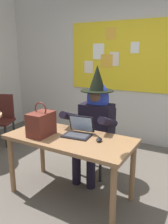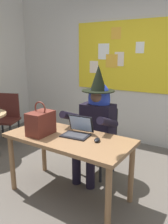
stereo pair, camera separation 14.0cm
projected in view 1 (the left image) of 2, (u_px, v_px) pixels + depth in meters
name	position (u px, v px, depth m)	size (l,w,h in m)	color
ground_plane	(75.00, 200.00, 2.56)	(24.00, 24.00, 0.00)	#5B544C
wall_back_bulletin	(134.00, 62.00, 3.95)	(5.42, 2.19, 2.87)	beige
desk_main	(70.00, 145.00, 2.49)	(1.42, 0.71, 0.72)	#8E6642
chair_at_desk	(99.00, 136.00, 3.10)	(0.45, 0.45, 0.90)	black
person_costumed	(95.00, 118.00, 2.92)	(0.60, 0.68, 1.47)	black
laptop	(79.00, 131.00, 2.52)	(0.32, 0.29, 0.21)	black
computer_mouse	(99.00, 140.00, 2.35)	(0.06, 0.10, 0.03)	black
handbag	(41.00, 124.00, 2.50)	(0.20, 0.30, 0.38)	maroon
chair_spare_by_window	(2.00, 117.00, 4.12)	(0.55, 0.55, 0.88)	#4C1E19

